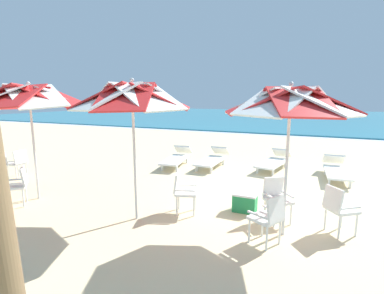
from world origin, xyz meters
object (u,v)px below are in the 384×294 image
(beach_umbrella_1, at_px, (132,98))
(sun_lounger_3, at_px, (177,158))
(plastic_chair_3, at_px, (183,190))
(plastic_chair_2, at_px, (339,207))
(sun_lounger_2, at_px, (213,159))
(sun_lounger_0, at_px, (336,170))
(beach_umbrella_0, at_px, (290,103))
(plastic_chair_1, at_px, (276,197))
(sun_lounger_1, at_px, (274,161))
(cooler_box, at_px, (245,202))
(beach_umbrella_2, at_px, (29,97))
(plastic_chair_4, at_px, (18,184))
(plastic_chair_0, at_px, (269,216))
(plastic_chair_6, at_px, (18,162))

(beach_umbrella_1, xyz_separation_m, sun_lounger_3, (-1.35, 4.41, -2.11))
(sun_lounger_3, bearing_deg, beach_umbrella_1, -72.94)
(plastic_chair_3, bearing_deg, plastic_chair_2, 5.50)
(plastic_chair_3, bearing_deg, sun_lounger_2, 101.36)
(beach_umbrella_1, distance_m, sun_lounger_0, 6.48)
(plastic_chair_2, bearing_deg, beach_umbrella_0, -153.03)
(beach_umbrella_1, bearing_deg, plastic_chair_1, 22.12)
(sun_lounger_1, relative_size, cooler_box, 4.44)
(sun_lounger_3, bearing_deg, beach_umbrella_0, -43.51)
(beach_umbrella_2, relative_size, sun_lounger_1, 1.24)
(sun_lounger_0, bearing_deg, sun_lounger_2, -178.83)
(sun_lounger_2, relative_size, cooler_box, 4.29)
(plastic_chair_3, xyz_separation_m, plastic_chair_4, (-3.56, -1.12, 0.00))
(beach_umbrella_2, distance_m, sun_lounger_0, 8.46)
(plastic_chair_0, distance_m, plastic_chair_1, 1.02)
(sun_lounger_1, distance_m, sun_lounger_2, 2.08)
(plastic_chair_0, height_order, cooler_box, plastic_chair_0)
(beach_umbrella_1, bearing_deg, sun_lounger_0, 51.94)
(beach_umbrella_1, bearing_deg, plastic_chair_2, 14.54)
(plastic_chair_6, bearing_deg, beach_umbrella_0, -3.79)
(beach_umbrella_2, height_order, plastic_chair_4, beach_umbrella_2)
(sun_lounger_0, bearing_deg, plastic_chair_0, -104.05)
(beach_umbrella_0, height_order, plastic_chair_1, beach_umbrella_0)
(plastic_chair_4, height_order, sun_lounger_3, plastic_chair_4)
(sun_lounger_1, bearing_deg, cooler_box, -90.22)
(beach_umbrella_2, distance_m, plastic_chair_4, 1.97)
(plastic_chair_6, bearing_deg, beach_umbrella_2, -25.24)
(plastic_chair_3, xyz_separation_m, sun_lounger_3, (-2.07, 3.75, -0.22))
(plastic_chair_1, bearing_deg, sun_lounger_2, 125.74)
(beach_umbrella_0, xyz_separation_m, beach_umbrella_1, (-2.77, -0.50, 0.07))
(plastic_chair_6, distance_m, sun_lounger_1, 8.08)
(plastic_chair_6, bearing_deg, sun_lounger_3, 43.23)
(plastic_chair_1, bearing_deg, sun_lounger_1, 98.79)
(beach_umbrella_2, height_order, sun_lounger_3, beach_umbrella_2)
(beach_umbrella_1, relative_size, beach_umbrella_2, 1.00)
(plastic_chair_1, bearing_deg, beach_umbrella_1, -157.88)
(plastic_chair_6, xyz_separation_m, cooler_box, (6.86, 0.25, -0.30))
(sun_lounger_3, bearing_deg, plastic_chair_1, -40.73)
(sun_lounger_1, relative_size, sun_lounger_2, 1.03)
(plastic_chair_4, height_order, sun_lounger_1, plastic_chair_4)
(beach_umbrella_2, relative_size, sun_lounger_2, 1.29)
(beach_umbrella_2, xyz_separation_m, plastic_chair_6, (-2.13, 1.00, -1.91))
(beach_umbrella_2, xyz_separation_m, sun_lounger_2, (2.73, 4.74, -2.12))
(plastic_chair_4, bearing_deg, plastic_chair_1, 15.53)
(sun_lounger_1, bearing_deg, sun_lounger_0, -12.90)
(sun_lounger_2, distance_m, sun_lounger_3, 1.29)
(plastic_chair_1, distance_m, beach_umbrella_1, 3.35)
(beach_umbrella_2, bearing_deg, beach_umbrella_1, -0.19)
(plastic_chair_4, distance_m, sun_lounger_0, 8.48)
(plastic_chair_0, distance_m, plastic_chair_2, 1.40)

